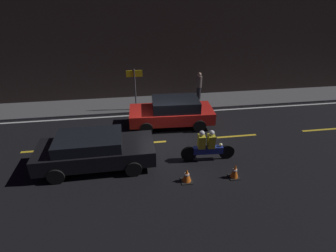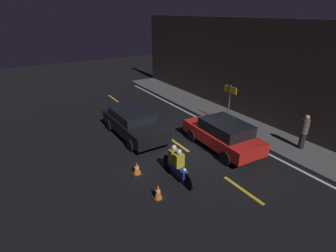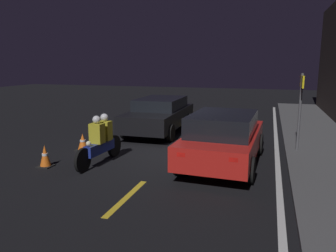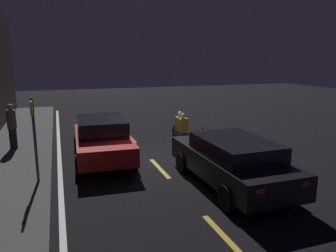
# 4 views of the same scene
# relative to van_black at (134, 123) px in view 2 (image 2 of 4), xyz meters

# --- Properties ---
(ground_plane) EXTENTS (56.00, 56.00, 0.00)m
(ground_plane) POSITION_rel_van_black_xyz_m (3.06, 1.47, -0.76)
(ground_plane) COLOR black
(raised_curb) EXTENTS (28.00, 2.40, 0.11)m
(raised_curb) POSITION_rel_van_black_xyz_m (3.06, 6.03, -0.70)
(raised_curb) COLOR #4C4C4F
(raised_curb) RESTS_ON ground
(building_front) EXTENTS (28.00, 0.30, 5.95)m
(building_front) POSITION_rel_van_black_xyz_m (3.06, 7.38, 2.21)
(building_front) COLOR #382D28
(building_front) RESTS_ON ground
(lane_dash_a) EXTENTS (2.00, 0.14, 0.01)m
(lane_dash_a) POSITION_rel_van_black_xyz_m (-6.94, 1.47, -0.76)
(lane_dash_a) COLOR gold
(lane_dash_a) RESTS_ON ground
(lane_dash_b) EXTENTS (2.00, 0.14, 0.01)m
(lane_dash_b) POSITION_rel_van_black_xyz_m (-2.44, 1.47, -0.76)
(lane_dash_b) COLOR gold
(lane_dash_b) RESTS_ON ground
(lane_dash_c) EXTENTS (2.00, 0.14, 0.01)m
(lane_dash_c) POSITION_rel_van_black_xyz_m (2.06, 1.47, -0.76)
(lane_dash_c) COLOR gold
(lane_dash_c) RESTS_ON ground
(lane_dash_d) EXTENTS (2.00, 0.14, 0.01)m
(lane_dash_d) POSITION_rel_van_black_xyz_m (6.56, 1.47, -0.76)
(lane_dash_d) COLOR gold
(lane_dash_d) RESTS_ON ground
(lane_solid_kerb) EXTENTS (25.20, 0.14, 0.01)m
(lane_solid_kerb) POSITION_rel_van_black_xyz_m (3.06, 4.58, -0.76)
(lane_solid_kerb) COLOR silver
(lane_solid_kerb) RESTS_ON ground
(van_black) EXTENTS (4.60, 2.02, 1.40)m
(van_black) POSITION_rel_van_black_xyz_m (0.00, 0.00, 0.00)
(van_black) COLOR black
(van_black) RESTS_ON ground
(taxi_red) EXTENTS (4.35, 2.09, 1.47)m
(taxi_red) POSITION_rel_van_black_xyz_m (3.62, 3.10, 0.02)
(taxi_red) COLOR red
(taxi_red) RESTS_ON ground
(motorcycle) EXTENTS (2.27, 0.40, 1.40)m
(motorcycle) POSITION_rel_van_black_xyz_m (4.53, -0.23, -0.10)
(motorcycle) COLOR black
(motorcycle) RESTS_ON ground
(traffic_cone_near) EXTENTS (0.43, 0.43, 0.55)m
(traffic_cone_near) POSITION_rel_van_black_xyz_m (3.43, -1.49, -0.49)
(traffic_cone_near) COLOR black
(traffic_cone_near) RESTS_ON ground
(traffic_cone_mid) EXTENTS (0.38, 0.38, 0.61)m
(traffic_cone_mid) POSITION_rel_van_black_xyz_m (5.27, -1.54, -0.46)
(traffic_cone_mid) COLOR black
(traffic_cone_mid) RESTS_ON ground
(pedestrian) EXTENTS (0.34, 0.34, 1.74)m
(pedestrian) POSITION_rel_van_black_xyz_m (5.81, 6.23, 0.24)
(pedestrian) COLOR black
(pedestrian) RESTS_ON raised_curb
(shop_sign) EXTENTS (0.90, 0.08, 2.40)m
(shop_sign) POSITION_rel_van_black_xyz_m (1.81, 5.17, 1.04)
(shop_sign) COLOR #4C4C51
(shop_sign) RESTS_ON raised_curb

